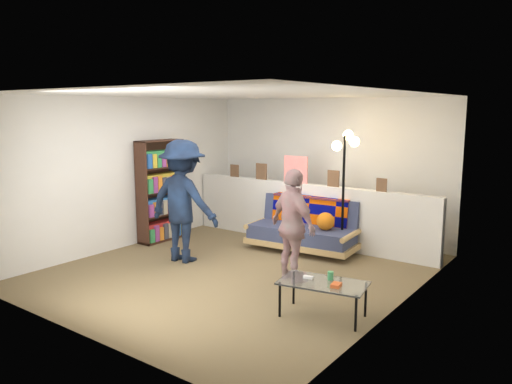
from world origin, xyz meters
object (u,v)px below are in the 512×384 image
person_right (293,226)px  person_left (183,201)px  coffee_table (324,285)px  futon_sofa (305,229)px  bookshelf (161,194)px  floor_lamp (345,167)px

person_right → person_left: bearing=28.3°
coffee_table → person_left: person_left is taller
futon_sofa → bookshelf: (-2.29, -0.90, 0.45)m
futon_sofa → person_right: person_right is taller
floor_lamp → person_right: (0.03, -1.48, -0.61)m
futon_sofa → person_left: person_left is taller
futon_sofa → person_left: 1.99m
floor_lamp → futon_sofa: bearing=-167.4°
person_right → coffee_table: bearing=161.3°
bookshelf → coffee_table: bearing=-17.7°
coffee_table → person_right: 1.21m
floor_lamp → person_right: size_ratio=1.30×
coffee_table → floor_lamp: (-0.89, 2.24, 0.99)m
futon_sofa → bookshelf: bookshelf is taller
coffee_table → floor_lamp: size_ratio=0.52×
person_left → coffee_table: bearing=162.1°
bookshelf → floor_lamp: (2.89, 1.04, 0.55)m
futon_sofa → coffee_table: (1.49, -2.11, 0.02)m
floor_lamp → person_left: size_ratio=1.07×
person_left → person_right: 1.80m
person_left → bookshelf: bearing=-34.0°
floor_lamp → person_right: bearing=-89.0°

